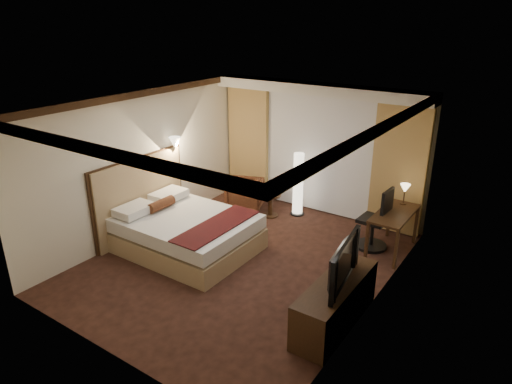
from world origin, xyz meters
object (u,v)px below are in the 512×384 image
Objects in this scene: floor_lamp at (298,184)px; dresser at (335,303)px; desk at (392,232)px; side_table at (270,205)px; bed at (188,233)px; television at (337,259)px; armchair at (244,193)px; office_chair at (374,218)px.

floor_lamp is 0.80× the size of dresser.
side_table is at bearing 178.40° from desk.
television is at bearing -8.48° from bed.
armchair is 1.48× the size of side_table.
television is (3.26, -2.49, 0.62)m from armchair.
dresser is (0.05, -2.44, -0.05)m from desk.
armchair is 0.54× the size of floor_lamp.
floor_lamp is 1.17× the size of television.
side_table is 2.27m from office_chair.
office_chair reaches higher than armchair.
office_chair reaches higher than dresser.
office_chair is 2.45m from television.
floor_lamp is at bearing 70.89° from bed.
side_table is at bearing -137.04° from floor_lamp.
desk is at bearing 67.08° from armchair.
office_chair is 2.43m from dresser.
armchair is at bearing 142.81° from dresser.
bed is 2.61m from floor_lamp.
bed is 3.31m from office_chair.
office_chair reaches higher than bed.
floor_lamp is 1.89m from office_chair.
side_table is 0.29× the size of dresser.
television is (3.03, -0.45, 0.66)m from bed.
armchair is 4.13m from dresser.
television reaches higher than armchair.
television is at bearing 180.00° from dresser.
floor_lamp is at bearing 88.95° from armchair.
television is (0.36, -2.39, 0.40)m from office_chair.
floor_lamp is at bearing 167.54° from office_chair.
office_chair is (2.67, 1.93, 0.25)m from bed.
bed is 1.96× the size of television.
dresser is at bearing -43.56° from side_table.
floor_lamp is 3.67m from dresser.
armchair is at bearing 178.98° from desk.
office_chair reaches higher than side_table.
bed is 1.94× the size of office_chair.
desk is 1.04× the size of office_chair.
bed is 1.86× the size of desk.
desk is 0.40m from office_chair.
armchair is 2.90m from office_chair.
desk is (3.01, 1.98, 0.05)m from bed.
desk is 0.72× the size of dresser.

